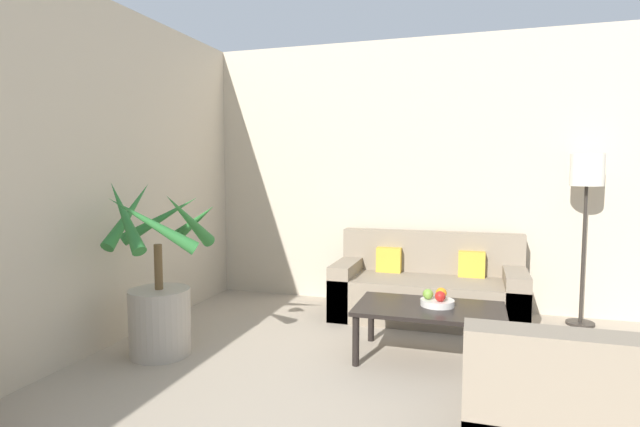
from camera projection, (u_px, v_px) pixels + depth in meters
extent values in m
cube|color=beige|center=(540.00, 174.00, 4.73)|extent=(8.23, 0.06, 2.70)
cylinder|color=#ADA393|center=(160.00, 322.00, 3.74)|extent=(0.45, 0.45, 0.50)
cylinder|color=brown|center=(158.00, 267.00, 3.71)|extent=(0.06, 0.06, 0.34)
cone|color=#2D7533|center=(189.00, 220.00, 3.60)|extent=(0.10, 0.60, 0.46)
cone|color=#2D7533|center=(194.00, 222.00, 3.88)|extent=(0.60, 0.41, 0.37)
cone|color=#2D7533|center=(161.00, 219.00, 3.96)|extent=(0.59, 0.40, 0.42)
cone|color=#2D7533|center=(129.00, 214.00, 3.75)|extent=(0.10, 0.56, 0.52)
cone|color=#2D7533|center=(125.00, 215.00, 3.51)|extent=(0.52, 0.36, 0.53)
cone|color=#2D7533|center=(153.00, 224.00, 3.41)|extent=(0.58, 0.39, 0.44)
cube|color=gray|center=(427.00, 299.00, 4.63)|extent=(1.73, 0.76, 0.39)
cube|color=gray|center=(431.00, 252.00, 4.88)|extent=(1.73, 0.16, 0.40)
cube|color=gray|center=(347.00, 287.00, 4.85)|extent=(0.20, 0.76, 0.51)
cube|color=gray|center=(515.00, 299.00, 4.40)|extent=(0.20, 0.76, 0.51)
cube|color=gold|center=(389.00, 260.00, 4.89)|extent=(0.24, 0.12, 0.24)
cube|color=gold|center=(472.00, 264.00, 4.66)|extent=(0.24, 0.12, 0.24)
cylinder|color=#2D2823|center=(580.00, 323.00, 4.48)|extent=(0.24, 0.24, 0.03)
cylinder|color=#2D2823|center=(583.00, 255.00, 4.43)|extent=(0.03, 0.03, 1.22)
cylinder|color=silver|center=(587.00, 170.00, 4.36)|extent=(0.28, 0.28, 0.28)
cylinder|color=black|center=(356.00, 341.00, 3.53)|extent=(0.05, 0.05, 0.36)
cylinder|color=black|center=(501.00, 356.00, 3.24)|extent=(0.05, 0.05, 0.36)
cylinder|color=black|center=(371.00, 319.00, 4.05)|extent=(0.05, 0.05, 0.36)
cylinder|color=black|center=(498.00, 330.00, 3.76)|extent=(0.05, 0.05, 0.36)
cube|color=black|center=(430.00, 309.00, 3.63)|extent=(1.06, 0.64, 0.03)
cylinder|color=beige|center=(437.00, 303.00, 3.65)|extent=(0.25, 0.25, 0.05)
sphere|color=red|center=(440.00, 296.00, 3.59)|extent=(0.08, 0.08, 0.08)
sphere|color=olive|center=(428.00, 294.00, 3.66)|extent=(0.08, 0.08, 0.08)
sphere|color=orange|center=(441.00, 293.00, 3.68)|extent=(0.08, 0.08, 0.08)
cube|color=gray|center=(597.00, 397.00, 1.66)|extent=(0.86, 0.16, 0.42)
cube|color=gray|center=(541.00, 383.00, 2.77)|extent=(0.63, 0.51, 0.41)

